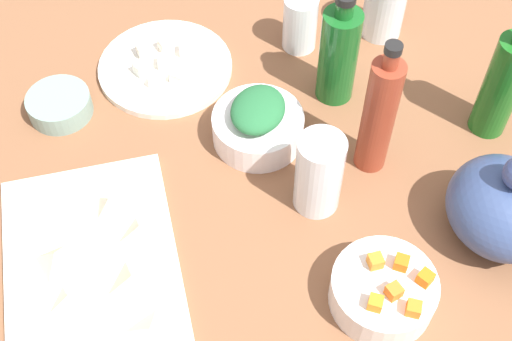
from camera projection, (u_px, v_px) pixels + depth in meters
The scene contains 33 objects.
tabletop at pixel (256, 196), 104.04cm from camera, with size 190.00×190.00×3.00cm, color brown.
cutting_board at pixel (92, 270), 94.24cm from camera, with size 35.32×23.75×1.00cm, color white.
plate_tofu at pixel (165, 67), 117.48cm from camera, with size 23.01×23.01×1.20cm, color white.
bowl_greens at pixel (258, 128), 106.90cm from camera, with size 14.39×14.39×5.01cm, color white.
bowl_carrots at pixel (383, 291), 90.03cm from camera, with size 14.08×14.08×5.13cm, color white.
bowl_small_side at pixel (60, 105), 110.68cm from camera, with size 10.35×10.35×3.62cm, color #7EA094.
teapot at pixel (503, 207), 93.47cm from camera, with size 17.85×15.18×16.26cm.
bottle_0 at pixel (339, 54), 107.64cm from camera, with size 6.24×6.24×20.48cm.
bottle_1 at pixel (503, 84), 102.68cm from camera, with size 5.81×5.81×22.84cm.
bottle_2 at pixel (379, 115), 97.55cm from camera, with size 4.82×4.82×24.30cm.
drinking_glass_0 at pixel (385, 3), 118.59cm from camera, with size 7.27×7.27×12.86cm, color white.
drinking_glass_1 at pixel (319, 174), 96.25cm from camera, with size 6.85×6.85×13.60cm, color white.
drinking_glass_2 at pixel (300, 23), 117.57cm from camera, with size 5.96×5.96×10.19cm, color white.
carrot_cube_0 at pixel (375, 261), 88.78cm from camera, with size 1.80×1.80×1.80cm, color orange.
carrot_cube_1 at pixel (401, 263), 88.65cm from camera, with size 1.80×1.80×1.80cm, color orange.
carrot_cube_2 at pixel (394, 291), 86.21cm from camera, with size 1.80×1.80×1.80cm, color orange.
carrot_cube_3 at pixel (425, 278), 87.33cm from camera, with size 1.80×1.80×1.80cm, color orange.
carrot_cube_4 at pixel (375, 303), 85.26cm from camera, with size 1.80×1.80×1.80cm, color orange.
carrot_cube_5 at pixel (414, 309), 84.80cm from camera, with size 1.80×1.80×1.80cm, color orange.
chopped_greens_mound at pixel (258, 109), 103.45cm from camera, with size 10.12×8.20×3.58cm, color #266A3A.
tofu_cube_0 at pixel (186, 49), 117.70cm from camera, with size 2.20×2.20×2.20cm, color silver.
tofu_cube_1 at pixel (143, 50), 117.61cm from camera, with size 2.20×2.20×2.20cm, color #F0E7CF.
tofu_cube_2 at pixel (178, 77), 113.75cm from camera, with size 2.20×2.20×2.20cm, color #EAE8CE.
tofu_cube_3 at pixel (165, 62), 115.87cm from camera, with size 2.20×2.20×2.20cm, color white.
tofu_cube_4 at pixel (165, 45), 118.38cm from camera, with size 2.20×2.20×2.20cm, color white.
tofu_cube_5 at pixel (157, 81), 113.24cm from camera, with size 2.20×2.20×2.20cm, color white.
tofu_cube_6 at pixel (141, 68), 114.95cm from camera, with size 2.20×2.20×2.20cm, color white.
dumpling_0 at pixel (133, 281), 91.02cm from camera, with size 5.86×5.50×2.91cm, color beige.
dumpling_1 at pixel (57, 258), 93.12cm from camera, with size 5.19×4.71×2.88cm, color beige.
dumpling_2 at pixel (69, 299), 89.90cm from camera, with size 4.59×3.99×2.09cm, color beige.
dumpling_3 at pixel (140, 232), 95.59cm from camera, with size 5.26×4.97×2.95cm, color beige.
dumpling_4 at pixel (110, 204), 98.23cm from camera, with size 4.49×3.86×3.12cm, color beige.
dumpling_5 at pixel (151, 332), 87.21cm from camera, with size 5.33×5.25×2.06cm, color beige.
Camera 1 is at (56.63, -15.67, 87.44)cm, focal length 47.81 mm.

